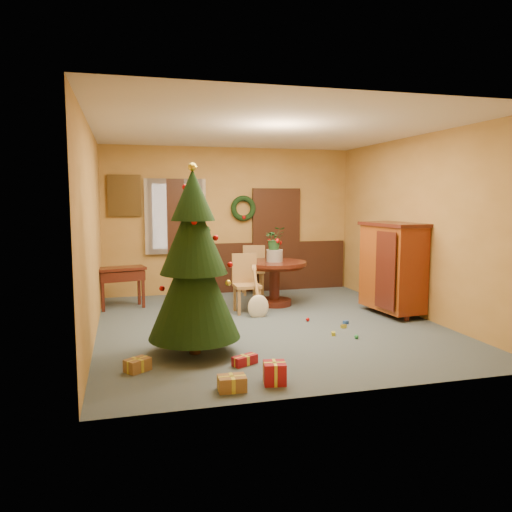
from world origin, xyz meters
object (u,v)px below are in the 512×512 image
object	(u,v)px
chair_near	(246,281)
writing_desk	(121,277)
christmas_tree	(194,265)
dining_table	(274,275)
sideboard	(393,266)

from	to	relation	value
chair_near	writing_desk	xyz separation A→B (m)	(-2.02, 0.82, 0.02)
christmas_tree	chair_near	bearing A→B (deg)	60.69
dining_table	christmas_tree	size ratio (longest dim) A/B	0.49
christmas_tree	dining_table	bearing A→B (deg)	53.90
dining_table	christmas_tree	bearing A→B (deg)	-126.10
dining_table	christmas_tree	distance (m)	3.05
writing_desk	sideboard	world-z (taller)	sideboard
writing_desk	sideboard	size ratio (longest dim) A/B	0.58
dining_table	sideboard	distance (m)	2.05
dining_table	sideboard	world-z (taller)	sideboard
christmas_tree	writing_desk	world-z (taller)	christmas_tree
dining_table	chair_near	size ratio (longest dim) A/B	1.17
chair_near	christmas_tree	distance (m)	2.42
chair_near	writing_desk	size ratio (longest dim) A/B	1.11
writing_desk	sideboard	xyz separation A→B (m)	(4.30, -1.62, 0.27)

